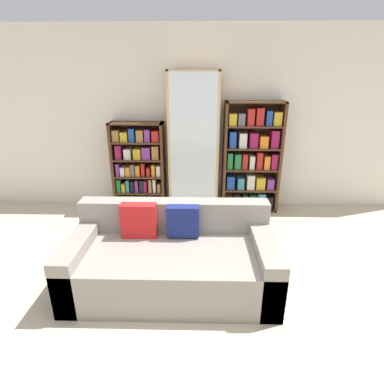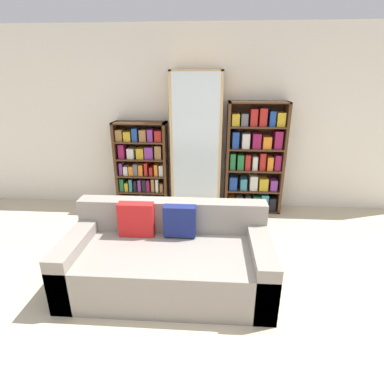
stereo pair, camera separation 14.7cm
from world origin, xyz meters
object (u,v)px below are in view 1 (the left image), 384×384
couch (172,260)px  wine_bottle (241,232)px  display_cabinet (194,144)px  bookshelf_right (251,160)px  bookshelf_left (139,168)px

couch → wine_bottle: bearing=46.6°
display_cabinet → bookshelf_right: size_ratio=1.25×
wine_bottle → couch: bearing=-133.4°
display_cabinet → wine_bottle: (0.63, -1.04, -0.90)m
couch → bookshelf_right: bearing=61.0°
bookshelf_left → wine_bottle: size_ratio=3.92×
couch → bookshelf_right: 2.25m
bookshelf_left → display_cabinet: display_cabinet is taller
bookshelf_left → display_cabinet: 0.93m
display_cabinet → wine_bottle: display_cabinet is taller
couch → display_cabinet: (0.18, 1.90, 0.76)m
display_cabinet → bookshelf_right: 0.92m
bookshelf_right → wine_bottle: bearing=-103.3°
bookshelf_left → bookshelf_right: bookshelf_right is taller
couch → bookshelf_left: size_ratio=1.45×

